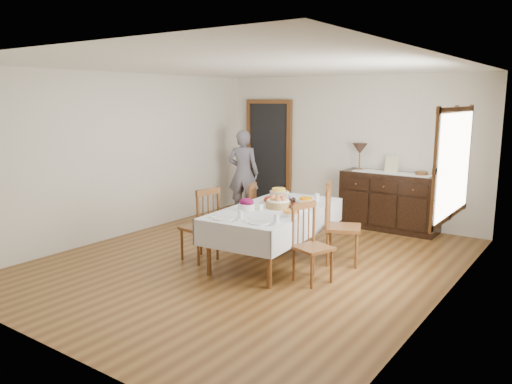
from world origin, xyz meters
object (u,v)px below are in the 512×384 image
Objects in this scene: chair_right_near at (310,242)px; sideboard at (389,201)px; chair_right_far at (339,223)px; person at (243,170)px; dining_table at (274,214)px; chair_left_near at (202,224)px; chair_left_far at (245,213)px; table_lamp at (360,149)px.

sideboard reaches higher than chair_right_near.
chair_right_far is 0.64× the size of person.
person is at bearing 130.82° from dining_table.
chair_left_near is 1.07× the size of chair_right_near.
dining_table is at bearing 41.09° from chair_left_far.
dining_table is at bearing -104.87° from sideboard.
chair_right_near is at bearing 117.82° from person.
table_lamp is (-0.67, 2.13, 0.77)m from chair_right_far.
chair_left_far is 0.84× the size of chair_right_far.
chair_left_near is (-0.81, -0.57, -0.14)m from dining_table.
dining_table is 2.35× the size of chair_right_near.
sideboard is (-0.08, 2.10, -0.07)m from chair_right_far.
sideboard is at bearing 70.54° from dining_table.
table_lamp is (0.09, 2.55, 0.67)m from dining_table.
chair_left_near reaches higher than chair_left_far.
chair_right_far reaches higher than chair_left_far.
table_lamp reaches higher than chair_right_near.
dining_table is at bearing 132.95° from chair_left_near.
chair_right_far is at bearing 68.19° from chair_left_far.
chair_left_near is 2.81m from person.
chair_left_near is at bearing 99.56° from chair_right_far.
table_lamp is at bearing 31.88° from chair_right_near.
person reaches higher than chair_right_far.
dining_table is 1.00m from chair_left_near.
chair_right_far reaches higher than chair_right_near.
chair_right_near is 0.59× the size of sideboard.
table_lamp is at bearing 177.18° from sideboard.
chair_right_far is at bearing 19.92° from chair_right_near.
chair_right_near is at bearing 158.22° from chair_right_far.
sideboard is at bearing 162.18° from chair_left_near.
table_lamp is (-0.58, 0.03, 0.84)m from sideboard.
sideboard is at bearing -2.82° from table_lamp.
chair_left_far is 0.57× the size of sideboard.
table_lamp is (2.08, 0.59, 0.46)m from person.
chair_right_far reaches higher than sideboard.
sideboard reaches higher than dining_table.
chair_right_far reaches higher than chair_left_near.
chair_right_near is 3.13m from table_lamp.
person is 3.76× the size of table_lamp.
person reaches higher than chair_right_near.
table_lamp reaches higher than dining_table.
chair_left_far is at bearing 81.17° from chair_right_near.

